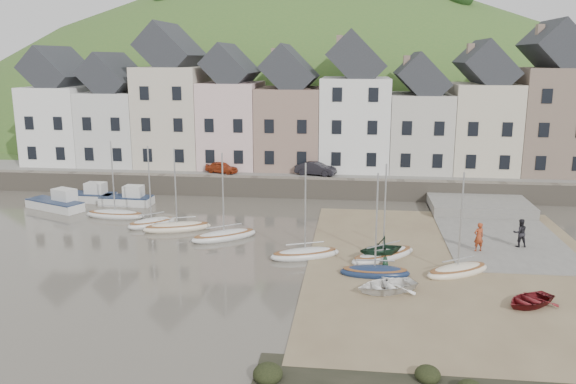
# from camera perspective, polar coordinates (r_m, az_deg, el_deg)

# --- Properties ---
(ground) EXTENTS (160.00, 160.00, 0.00)m
(ground) POSITION_cam_1_polar(r_m,az_deg,el_deg) (37.08, -1.10, -6.59)
(ground) COLOR #4C483C
(ground) RESTS_ON ground
(quay_land) EXTENTS (90.00, 30.00, 1.50)m
(quay_land) POSITION_cam_1_polar(r_m,az_deg,el_deg) (67.80, 2.60, 3.01)
(quay_land) COLOR #3A6126
(quay_land) RESTS_ON ground
(quay_street) EXTENTS (70.00, 7.00, 0.10)m
(quay_street) POSITION_cam_1_polar(r_m,az_deg,el_deg) (56.38, 1.74, 1.83)
(quay_street) COLOR slate
(quay_street) RESTS_ON quay_land
(seawall) EXTENTS (70.00, 1.20, 1.80)m
(seawall) POSITION_cam_1_polar(r_m,az_deg,el_deg) (53.10, 1.40, 0.42)
(seawall) COLOR slate
(seawall) RESTS_ON ground
(beach) EXTENTS (18.00, 26.00, 0.06)m
(beach) POSITION_cam_1_polar(r_m,az_deg,el_deg) (37.26, 16.03, -6.96)
(beach) COLOR brown
(beach) RESTS_ON ground
(slipway) EXTENTS (8.00, 18.00, 0.12)m
(slipway) POSITION_cam_1_polar(r_m,az_deg,el_deg) (45.51, 19.46, -3.55)
(slipway) COLOR slate
(slipway) RESTS_ON ground
(hillside) EXTENTS (134.40, 84.00, 84.00)m
(hillside) POSITION_cam_1_polar(r_m,az_deg,el_deg) (99.85, 0.81, -4.81)
(hillside) COLOR #3A6126
(hillside) RESTS_ON ground
(townhouse_terrace) EXTENTS (61.05, 8.00, 13.93)m
(townhouse_terrace) POSITION_cam_1_polar(r_m,az_deg,el_deg) (58.92, 3.81, 7.96)
(townhouse_terrace) COLOR white
(townhouse_terrace) RESTS_ON quay_land
(sailboat_0) EXTENTS (4.95, 1.77, 6.32)m
(sailboat_0) POSITION_cam_1_polar(r_m,az_deg,el_deg) (48.52, -16.44, -2.09)
(sailboat_0) COLOR silver
(sailboat_0) RESTS_ON ground
(sailboat_1) EXTENTS (3.77, 3.65, 6.32)m
(sailboat_1) POSITION_cam_1_polar(r_m,az_deg,el_deg) (45.34, -13.12, -2.93)
(sailboat_1) COLOR silver
(sailboat_1) RESTS_ON ground
(sailboat_2) EXTENTS (5.17, 3.23, 6.32)m
(sailboat_2) POSITION_cam_1_polar(r_m,az_deg,el_deg) (43.87, -10.72, -3.35)
(sailboat_2) COLOR beige
(sailboat_2) RESTS_ON ground
(sailboat_3) EXTENTS (4.83, 4.01, 6.32)m
(sailboat_3) POSITION_cam_1_polar(r_m,az_deg,el_deg) (41.31, -6.24, -4.22)
(sailboat_3) COLOR silver
(sailboat_3) RESTS_ON ground
(sailboat_4) EXTENTS (4.79, 3.15, 6.32)m
(sailboat_4) POSITION_cam_1_polar(r_m,az_deg,el_deg) (37.36, 1.67, -6.01)
(sailboat_4) COLOR silver
(sailboat_4) RESTS_ON ground
(sailboat_5) EXTENTS (4.10, 1.62, 6.32)m
(sailboat_5) POSITION_cam_1_polar(r_m,az_deg,el_deg) (34.70, 8.44, -7.66)
(sailboat_5) COLOR #152544
(sailboat_5) RESTS_ON ground
(sailboat_6) EXTENTS (4.81, 4.44, 6.32)m
(sailboat_6) POSITION_cam_1_polar(r_m,az_deg,el_deg) (37.57, 9.24, -6.07)
(sailboat_6) COLOR silver
(sailboat_6) RESTS_ON ground
(sailboat_7) EXTENTS (4.47, 3.58, 6.32)m
(sailboat_7) POSITION_cam_1_polar(r_m,az_deg,el_deg) (35.92, 16.17, -7.32)
(sailboat_7) COLOR beige
(sailboat_7) RESTS_ON ground
(motorboat_0) EXTENTS (4.87, 2.01, 1.70)m
(motorboat_0) POSITION_cam_1_polar(r_m,az_deg,el_deg) (54.56, -18.69, -0.27)
(motorboat_0) COLOR silver
(motorboat_0) RESTS_ON ground
(motorboat_1) EXTENTS (5.67, 3.77, 1.70)m
(motorboat_1) POSITION_cam_1_polar(r_m,az_deg,el_deg) (52.68, -21.55, -0.95)
(motorboat_1) COLOR silver
(motorboat_1) RESTS_ON ground
(motorboat_2) EXTENTS (4.53, 1.90, 1.70)m
(motorboat_2) POSITION_cam_1_polar(r_m,az_deg,el_deg) (52.31, -15.28, -0.59)
(motorboat_2) COLOR silver
(motorboat_2) RESTS_ON ground
(rowboat_white) EXTENTS (4.10, 3.65, 0.70)m
(rowboat_white) POSITION_cam_1_polar(r_m,az_deg,el_deg) (32.41, 9.51, -8.93)
(rowboat_white) COLOR white
(rowboat_white) RESTS_ON beach
(rowboat_green) EXTENTS (3.66, 3.48, 1.52)m
(rowboat_green) POSITION_cam_1_polar(r_m,az_deg,el_deg) (37.07, 9.05, -5.42)
(rowboat_green) COLOR black
(rowboat_green) RESTS_ON beach
(rowboat_red) EXTENTS (3.58, 3.41, 0.60)m
(rowboat_red) POSITION_cam_1_polar(r_m,az_deg,el_deg) (32.68, 22.42, -9.68)
(rowboat_red) COLOR maroon
(rowboat_red) RESTS_ON beach
(person_red) EXTENTS (0.81, 0.68, 1.91)m
(person_red) POSITION_cam_1_polar(r_m,az_deg,el_deg) (39.98, 18.06, -4.17)
(person_red) COLOR #97381B
(person_red) RESTS_ON slipway
(person_dark) EXTENTS (1.00, 0.83, 1.90)m
(person_dark) POSITION_cam_1_polar(r_m,az_deg,el_deg) (41.81, 21.64, -3.71)
(person_dark) COLOR black
(person_dark) RESTS_ON slipway
(car_left) EXTENTS (3.46, 2.27, 1.10)m
(car_left) POSITION_cam_1_polar(r_m,az_deg,el_deg) (56.55, -6.47, 2.40)
(car_left) COLOR #9D3516
(car_left) RESTS_ON quay_street
(car_right) EXTENTS (4.05, 2.23, 1.26)m
(car_right) POSITION_cam_1_polar(r_m,az_deg,el_deg) (55.19, 2.71, 2.30)
(car_right) COLOR black
(car_right) RESTS_ON quay_street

